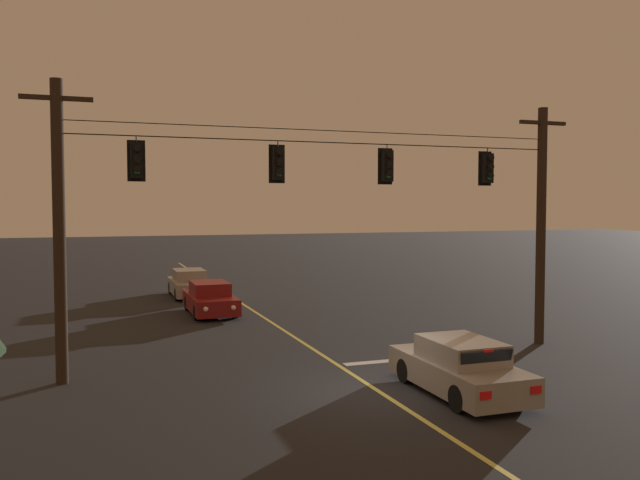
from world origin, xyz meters
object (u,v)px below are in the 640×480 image
at_px(car_oncoming_lead, 210,299).
at_px(car_oncoming_trailing, 189,284).
at_px(traffic_light_right_inner, 488,168).
at_px(car_waiting_near_lane, 459,368).
at_px(traffic_light_leftmost, 137,160).
at_px(traffic_light_left_inner, 278,163).
at_px(traffic_light_centre, 387,166).

relative_size(car_oncoming_lead, car_oncoming_trailing, 1.00).
height_order(traffic_light_right_inner, car_waiting_near_lane, traffic_light_right_inner).
distance_m(traffic_light_leftmost, car_oncoming_lead, 11.68).
xyz_separation_m(traffic_light_left_inner, traffic_light_right_inner, (7.06, 0.00, 0.00)).
relative_size(traffic_light_leftmost, traffic_light_right_inner, 1.00).
distance_m(traffic_light_leftmost, traffic_light_right_inner, 11.02).
distance_m(traffic_light_centre, car_waiting_near_lane, 6.80).
height_order(car_oncoming_lead, car_oncoming_trailing, same).
bearing_deg(traffic_light_left_inner, car_waiting_near_lane, -51.32).
xyz_separation_m(traffic_light_centre, traffic_light_right_inner, (3.59, 0.00, 0.00)).
height_order(traffic_light_right_inner, car_oncoming_trailing, traffic_light_right_inner).
relative_size(traffic_light_leftmost, traffic_light_centre, 1.00).
xyz_separation_m(car_oncoming_lead, car_oncoming_trailing, (-0.06, 5.89, 0.00)).
distance_m(traffic_light_left_inner, car_waiting_near_lane, 7.62).
height_order(traffic_light_leftmost, car_waiting_near_lane, traffic_light_leftmost).
bearing_deg(car_waiting_near_lane, traffic_light_right_inner, 49.90).
bearing_deg(car_oncoming_trailing, traffic_light_right_inner, -64.59).
relative_size(traffic_light_left_inner, car_oncoming_trailing, 0.28).
bearing_deg(traffic_light_left_inner, car_oncoming_trailing, 91.38).
bearing_deg(traffic_light_right_inner, traffic_light_left_inner, 180.00).
distance_m(car_waiting_near_lane, car_oncoming_trailing, 20.33).
height_order(traffic_light_centre, traffic_light_right_inner, same).
bearing_deg(car_waiting_near_lane, car_oncoming_trailing, 100.83).
bearing_deg(traffic_light_right_inner, car_oncoming_lead, 127.07).
bearing_deg(car_oncoming_lead, car_oncoming_trailing, 90.54).
distance_m(traffic_light_leftmost, car_waiting_near_lane, 10.05).
height_order(traffic_light_left_inner, car_oncoming_lead, traffic_light_left_inner).
xyz_separation_m(traffic_light_centre, car_oncoming_lead, (-3.80, 9.78, -5.26)).
bearing_deg(traffic_light_right_inner, traffic_light_leftmost, 180.00).
height_order(traffic_light_leftmost, traffic_light_right_inner, same).
height_order(traffic_light_left_inner, car_oncoming_trailing, traffic_light_left_inner).
height_order(traffic_light_left_inner, car_waiting_near_lane, traffic_light_left_inner).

